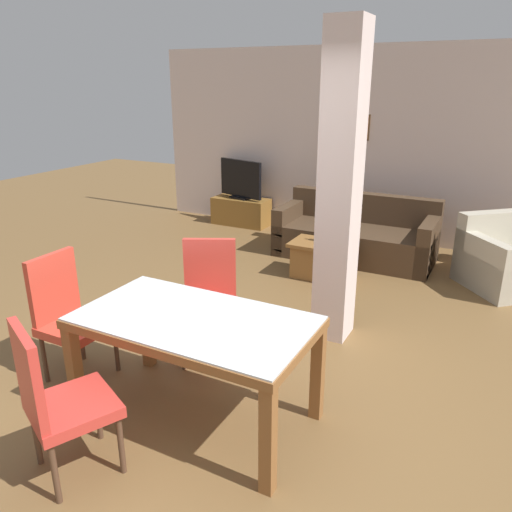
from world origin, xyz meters
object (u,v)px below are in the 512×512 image
at_px(bottle, 323,234).
at_px(tv_stand, 241,211).
at_px(dining_chair_near_left, 56,397).
at_px(armchair, 509,263).
at_px(sofa, 356,237).
at_px(tv_screen, 241,180).
at_px(dining_chair_far_left, 209,295).
at_px(dining_chair_head_left, 68,313).
at_px(coffee_table, 321,260).
at_px(dining_table, 195,340).

height_order(bottle, tv_stand, bottle).
distance_m(dining_chair_near_left, armchair, 4.93).
xyz_separation_m(sofa, bottle, (-0.16, -0.83, 0.24)).
height_order(bottle, tv_screen, tv_screen).
distance_m(dining_chair_far_left, dining_chair_head_left, 1.11).
xyz_separation_m(coffee_table, bottle, (-0.01, 0.06, 0.31)).
height_order(dining_chair_near_left, bottle, dining_chair_near_left).
bearing_deg(tv_screen, tv_stand, -0.00).
bearing_deg(tv_stand, armchair, -12.35).
relative_size(dining_table, tv_stand, 1.71).
distance_m(dining_chair_head_left, tv_screen, 4.56).
xyz_separation_m(dining_chair_far_left, tv_stand, (-1.75, 3.67, -0.32)).
xyz_separation_m(tv_stand, tv_screen, (0.00, 0.00, 0.52)).
bearing_deg(dining_chair_head_left, armchair, 140.18).
xyz_separation_m(dining_chair_near_left, tv_screen, (-1.75, 5.27, 0.20)).
height_order(armchair, coffee_table, armchair).
bearing_deg(sofa, bottle, 79.30).
distance_m(armchair, tv_stand, 4.04).
bearing_deg(dining_chair_near_left, dining_chair_head_left, 159.50).
height_order(sofa, tv_stand, sofa).
relative_size(dining_table, tv_screen, 1.90).
height_order(dining_chair_far_left, coffee_table, dining_chair_far_left).
bearing_deg(bottle, sofa, 79.30).
relative_size(dining_chair_head_left, bottle, 3.92).
bearing_deg(armchair, tv_screen, -53.82).
bearing_deg(sofa, armchair, 174.42).
bearing_deg(dining_chair_head_left, bottle, 161.13).
bearing_deg(armchair, bottle, -23.26).
bearing_deg(dining_chair_head_left, sofa, 162.88).
relative_size(dining_chair_head_left, tv_stand, 1.08).
xyz_separation_m(dining_chair_head_left, sofa, (1.16, 3.76, -0.26)).
xyz_separation_m(sofa, armchair, (1.83, -0.18, 0.00)).
bearing_deg(armchair, sofa, -47.04).
relative_size(dining_table, bottle, 6.20).
xyz_separation_m(sofa, tv_screen, (-2.12, 0.69, 0.45)).
bearing_deg(dining_chair_far_left, bottle, -122.14).
distance_m(dining_chair_head_left, sofa, 3.95).
distance_m(sofa, coffee_table, 0.90).
relative_size(dining_table, sofa, 0.78).
xyz_separation_m(dining_chair_near_left, coffee_table, (0.22, 3.69, -0.32)).
bearing_deg(armchair, coffee_table, -21.66).
bearing_deg(sofa, dining_chair_near_left, 85.41).
height_order(armchair, tv_stand, armchair).
bearing_deg(dining_chair_near_left, dining_table, 90.00).
bearing_deg(dining_chair_head_left, dining_chair_far_left, 134.70).
height_order(coffee_table, tv_stand, tv_stand).
xyz_separation_m(dining_chair_far_left, dining_chair_head_left, (-0.79, -0.78, 0.00)).
relative_size(armchair, coffee_table, 1.74).
relative_size(sofa, tv_stand, 2.19).
relative_size(dining_table, armchair, 1.25).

